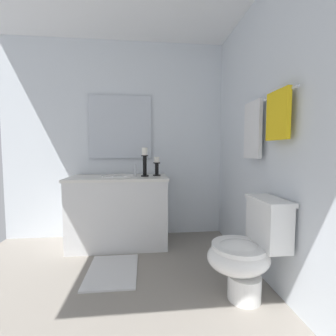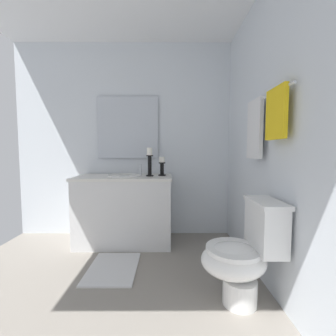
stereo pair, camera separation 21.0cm
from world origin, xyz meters
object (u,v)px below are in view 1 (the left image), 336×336
at_px(candle_holder_tall, 157,166).
at_px(towel_near_vanity, 253,130).
at_px(toilet, 247,251).
at_px(towel_center, 278,115).
at_px(candle_holder_short, 145,161).
at_px(towel_bar, 267,99).
at_px(bath_mat, 112,271).
at_px(mirror, 120,127).
at_px(sink_basin, 119,180).
at_px(vanity_cabinet, 119,211).

xyz_separation_m(candle_holder_tall, towel_near_vanity, (0.76, 0.80, 0.36)).
relative_size(candle_holder_tall, towel_near_vanity, 0.45).
bearing_deg(toilet, towel_center, 92.88).
height_order(candle_holder_short, toilet, candle_holder_short).
distance_m(towel_bar, bath_mat, 1.97).
height_order(mirror, towel_bar, mirror).
bearing_deg(bath_mat, towel_near_vanity, 85.57).
bearing_deg(mirror, candle_holder_short, 44.70).
xyz_separation_m(towel_near_vanity, towel_center, (0.38, 0.00, 0.07)).
distance_m(candle_holder_short, towel_near_vanity, 1.21).
bearing_deg(sink_basin, vanity_cabinet, -90.00).
xyz_separation_m(sink_basin, candle_holder_tall, (-0.04, 0.44, 0.15)).
height_order(vanity_cabinet, towel_near_vanity, towel_near_vanity).
bearing_deg(bath_mat, towel_center, 69.12).
distance_m(mirror, towel_bar, 1.74).
bearing_deg(towel_near_vanity, candle_holder_short, -126.55).
relative_size(towel_bar, bath_mat, 1.26).
height_order(vanity_cabinet, sink_basin, sink_basin).
height_order(toilet, towel_bar, towel_bar).
relative_size(candle_holder_tall, candle_holder_short, 0.67).
distance_m(vanity_cabinet, towel_center, 1.91).
distance_m(towel_near_vanity, bath_mat, 1.78).
xyz_separation_m(mirror, candle_holder_tall, (0.24, 0.44, -0.47)).
height_order(toilet, towel_near_vanity, towel_near_vanity).
distance_m(candle_holder_short, bath_mat, 1.18).
relative_size(mirror, candle_holder_short, 2.36).
height_order(candle_holder_short, bath_mat, candle_holder_short).
height_order(sink_basin, towel_bar, towel_bar).
height_order(sink_basin, towel_near_vanity, towel_near_vanity).
bearing_deg(towel_center, mirror, -137.99).
relative_size(mirror, towel_near_vanity, 1.58).
height_order(vanity_cabinet, towel_center, towel_center).
bearing_deg(mirror, towel_bar, 46.64).
height_order(mirror, candle_holder_short, mirror).
bearing_deg(candle_holder_tall, towel_bar, 40.87).
bearing_deg(towel_near_vanity, mirror, -128.87).
bearing_deg(sink_basin, mirror, -179.80).
bearing_deg(mirror, sink_basin, 0.20).
height_order(candle_holder_tall, towel_bar, towel_bar).
bearing_deg(bath_mat, vanity_cabinet, -180.00).
xyz_separation_m(sink_basin, towel_center, (1.10, 1.24, 0.58)).
xyz_separation_m(mirror, towel_bar, (1.19, 1.26, 0.11)).
xyz_separation_m(vanity_cabinet, candle_holder_short, (0.02, 0.30, 0.57)).
relative_size(sink_basin, towel_near_vanity, 0.82).
xyz_separation_m(vanity_cabinet, towel_near_vanity, (0.72, 1.24, 0.87)).
bearing_deg(towel_bar, candle_holder_short, -132.73).
height_order(sink_basin, candle_holder_tall, candle_holder_tall).
relative_size(candle_holder_tall, toilet, 0.30).
distance_m(candle_holder_tall, towel_center, 1.46).
bearing_deg(vanity_cabinet, toilet, 43.10).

